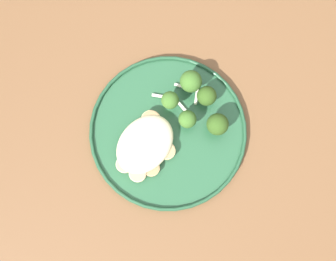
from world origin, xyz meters
name	(u,v)px	position (x,y,z in m)	size (l,w,h in m)	color
ground	(184,167)	(0.00, 0.00, 0.00)	(6.00, 6.00, 0.00)	#47423D
wooden_dining_table	(197,138)	(0.00, 0.00, 0.66)	(1.40, 1.00, 0.74)	brown
dinner_plate	(168,132)	(0.04, -0.04, 0.75)	(0.29, 0.29, 0.02)	#235133
noodle_bed	(145,144)	(0.09, -0.06, 0.77)	(0.12, 0.09, 0.04)	beige
seared_scallop_left_edge	(141,145)	(0.09, -0.06, 0.76)	(0.03, 0.03, 0.01)	#E5C689
seared_scallop_large_seared	(167,151)	(0.07, -0.02, 0.76)	(0.03, 0.03, 0.01)	#E5C689
seared_scallop_half_hidden	(138,174)	(0.14, -0.04, 0.76)	(0.03, 0.03, 0.02)	beige
seared_scallop_front_small	(151,168)	(0.11, -0.02, 0.76)	(0.03, 0.03, 0.01)	#DBB77A
seared_scallop_tilted_round	(135,129)	(0.08, -0.09, 0.76)	(0.02, 0.02, 0.02)	beige
seared_scallop_center_golden	(125,165)	(0.14, -0.06, 0.76)	(0.03, 0.03, 0.02)	beige
seared_scallop_tiny_bay	(151,121)	(0.05, -0.08, 0.76)	(0.04, 0.04, 0.02)	#DBB77A
broccoli_floret_split_head	(207,96)	(-0.05, -0.03, 0.78)	(0.04, 0.04, 0.05)	#7A994C
broccoli_floret_tall_stalk	(187,119)	(0.01, -0.03, 0.78)	(0.03, 0.03, 0.05)	#89A356
broccoli_floret_right_tilted	(170,100)	(0.00, -0.07, 0.79)	(0.03, 0.03, 0.05)	#7A994C
broccoli_floret_near_rim	(191,82)	(-0.05, -0.07, 0.79)	(0.04, 0.04, 0.06)	#7A994C
broccoli_floret_center_pile	(217,124)	(-0.02, 0.02, 0.78)	(0.04, 0.04, 0.05)	#7A994C
onion_sliver_long_sliver	(197,92)	(-0.05, -0.05, 0.75)	(0.05, 0.01, 0.00)	silver
onion_sliver_curled_piece	(183,108)	(-0.01, -0.05, 0.75)	(0.05, 0.01, 0.00)	silver
onion_sliver_pale_crescent	(165,97)	(-0.01, -0.09, 0.75)	(0.05, 0.01, 0.00)	silver
onion_sliver_short_strip	(185,87)	(-0.04, -0.07, 0.75)	(0.04, 0.01, 0.00)	silver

